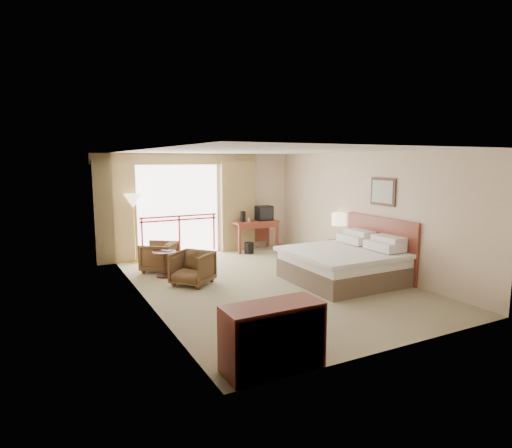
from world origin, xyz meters
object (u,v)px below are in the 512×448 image
armchair_near (193,284)px  side_table (164,259)px  floor_lamp (133,203)px  nightstand (340,252)px  tv (264,213)px  dresser (273,337)px  bed (345,264)px  desk (253,227)px  armchair_far (160,271)px  wastebasket (249,248)px  table_lamp (339,220)px

armchair_near → side_table: side_table is taller
floor_lamp → side_table: bearing=-80.1°
nightstand → floor_lamp: floor_lamp is taller
tv → dresser: 7.16m
bed → armchair_near: 3.19m
tv → desk: bearing=-179.7°
bed → tv: 3.74m
armchair_near → desk: bearing=92.9°
bed → tv: tv is taller
side_table → armchair_near: bearing=-68.0°
desk → side_table: desk is taller
desk → nightstand: bearing=-64.8°
armchair_near → armchair_far: bearing=153.2°
wastebasket → floor_lamp: (-2.97, 0.41, 1.32)m
wastebasket → floor_lamp: bearing=172.2°
bed → side_table: bearing=147.3°
bed → floor_lamp: floor_lamp is taller
bed → side_table: size_ratio=3.80×
wastebasket → floor_lamp: size_ratio=0.18×
desk → wastebasket: bearing=-130.3°
tv → side_table: bearing=-142.4°
bed → table_lamp: 1.80m
bed → desk: bed is taller
nightstand → side_table: nightstand is taller
floor_lamp → desk: bearing=0.1°
side_table → desk: bearing=28.6°
nightstand → table_lamp: bearing=89.7°
tv → floor_lamp: (-3.61, 0.06, 0.43)m
nightstand → armchair_near: (-3.83, -0.09, -0.29)m
tv → wastebasket: tv is taller
nightstand → wastebasket: nightstand is taller
armchair_far → side_table: bearing=33.2°
armchair_near → dresser: 3.91m
table_lamp → wastebasket: 2.63m
armchair_near → dresser: size_ratio=0.61×
desk → armchair_near: bearing=-137.3°
nightstand → dresser: 5.75m
table_lamp → armchair_near: 3.98m
tv → armchair_near: tv is taller
armchair_far → side_table: (-0.02, -0.52, 0.38)m
armchair_far → tv: bearing=143.1°
nightstand → table_lamp: table_lamp is taller
bed → desk: (-0.23, 3.74, 0.28)m
table_lamp → wastebasket: (-1.50, 1.95, -0.92)m
desk → armchair_near: desk is taller
wastebasket → dresser: 6.55m
table_lamp → tv: bearing=110.3°
bed → wastebasket: bed is taller
armchair_far → floor_lamp: bearing=-129.5°
bed → floor_lamp: size_ratio=1.24×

